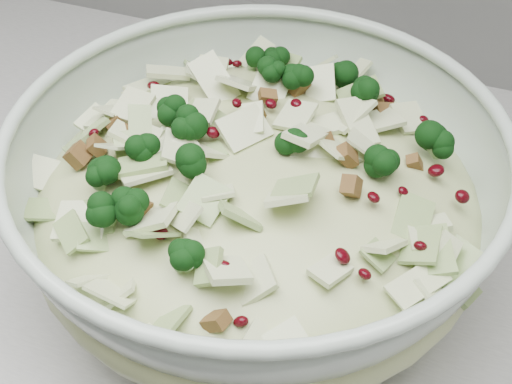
# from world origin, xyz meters

# --- Properties ---
(mixing_bowl) EXTENTS (0.48, 0.48, 0.16)m
(mixing_bowl) POSITION_xyz_m (-0.10, 1.60, 0.98)
(mixing_bowl) COLOR #ADBEB0
(mixing_bowl) RESTS_ON counter
(salad) EXTENTS (0.40, 0.40, 0.16)m
(salad) POSITION_xyz_m (-0.10, 1.60, 1.01)
(salad) COLOR #BDCC8B
(salad) RESTS_ON mixing_bowl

